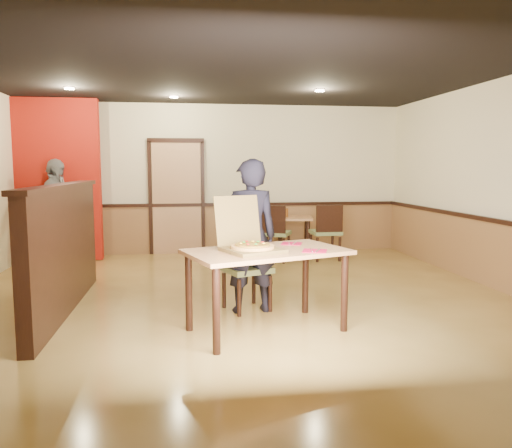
{
  "coord_description": "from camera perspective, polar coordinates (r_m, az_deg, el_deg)",
  "views": [
    {
      "loc": [
        -0.63,
        -6.0,
        1.64
      ],
      "look_at": [
        0.22,
        0.0,
        0.94
      ],
      "focal_mm": 35.0,
      "sensor_mm": 36.0,
      "label": 1
    }
  ],
  "objects": [
    {
      "name": "pizza_box",
      "position": [
        4.83,
        -0.73,
        -2.34
      ],
      "size": [
        0.69,
        0.73,
        0.53
      ],
      "rotation": [
        0.0,
        0.0,
        0.41
      ],
      "color": "brown",
      "rests_on": "main_table"
    },
    {
      "name": "diner",
      "position": [
        5.58,
        -0.71,
        -1.41
      ],
      "size": [
        0.67,
        0.47,
        1.72
      ],
      "primitive_type": "imported",
      "rotation": [
        0.0,
        0.0,
        3.24
      ],
      "color": "black",
      "rests_on": "floor"
    },
    {
      "name": "napkin_near",
      "position": [
        4.87,
        6.72,
        -3.06
      ],
      "size": [
        0.29,
        0.29,
        0.01
      ],
      "rotation": [
        0.0,
        0.0,
        -0.34
      ],
      "color": "#BE0D32",
      "rests_on": "main_table"
    },
    {
      "name": "spot_c",
      "position": [
        7.85,
        7.29,
        14.89
      ],
      "size": [
        0.14,
        0.14,
        0.02
      ],
      "primitive_type": "cylinder",
      "color": "beige",
      "rests_on": "ceiling"
    },
    {
      "name": "wall_back",
      "position": [
        9.52,
        -4.24,
        5.13
      ],
      "size": [
        7.0,
        0.0,
        7.0
      ],
      "primitive_type": "plane",
      "rotation": [
        1.57,
        0.0,
        0.0
      ],
      "color": "beige",
      "rests_on": "floor"
    },
    {
      "name": "booth_partition",
      "position": [
        6.03,
        -21.08,
        -2.46
      ],
      "size": [
        0.2,
        3.1,
        1.44
      ],
      "color": "black",
      "rests_on": "floor"
    },
    {
      "name": "condiment",
      "position": [
        9.29,
        3.5,
        1.31
      ],
      "size": [
        0.06,
        0.06,
        0.15
      ],
      "primitive_type": "cylinder",
      "color": "brown",
      "rests_on": "side_table"
    },
    {
      "name": "chair_rail_right",
      "position": [
        7.29,
        26.06,
        0.26
      ],
      "size": [
        0.06,
        7.0,
        0.06
      ],
      "primitive_type": "cube",
      "color": "black",
      "rests_on": "wall_right"
    },
    {
      "name": "red_accent_panel",
      "position": [
        9.29,
        -22.24,
        4.63
      ],
      "size": [
        1.6,
        0.2,
        2.78
      ],
      "primitive_type": "cube",
      "color": "#9E150B",
      "rests_on": "floor"
    },
    {
      "name": "spot_a",
      "position": [
        8.06,
        -20.56,
        14.32
      ],
      "size": [
        0.14,
        0.14,
        0.02
      ],
      "primitive_type": "cylinder",
      "color": "beige",
      "rests_on": "ceiling"
    },
    {
      "name": "wainscot_back",
      "position": [
        9.57,
        -4.18,
        -0.57
      ],
      "size": [
        7.0,
        0.04,
        0.9
      ],
      "primitive_type": "cube",
      "color": "olive",
      "rests_on": "floor"
    },
    {
      "name": "wall_right",
      "position": [
        7.29,
        26.57,
        4.02
      ],
      "size": [
        0.0,
        7.0,
        7.0
      ],
      "primitive_type": "plane",
      "rotation": [
        1.57,
        0.0,
        -1.57
      ],
      "color": "beige",
      "rests_on": "floor"
    },
    {
      "name": "wainscot_right",
      "position": [
        7.36,
        26.0,
        -3.37
      ],
      "size": [
        0.04,
        7.0,
        0.9
      ],
      "primitive_type": "cube",
      "color": "olive",
      "rests_on": "floor"
    },
    {
      "name": "napkin_far",
      "position": [
        5.31,
        4.1,
        -2.24
      ],
      "size": [
        0.27,
        0.27,
        0.01
      ],
      "rotation": [
        0.0,
        0.0,
        -0.33
      ],
      "color": "#BE0D32",
      "rests_on": "main_table"
    },
    {
      "name": "ceiling",
      "position": [
        6.15,
        -2.09,
        17.48
      ],
      "size": [
        7.0,
        7.0,
        0.0
      ],
      "primitive_type": "plane",
      "rotation": [
        3.14,
        0.0,
        0.0
      ],
      "color": "black",
      "rests_on": "wall_back"
    },
    {
      "name": "side_table",
      "position": [
        9.28,
        4.33,
        -0.25
      ],
      "size": [
        0.76,
        0.76,
        0.71
      ],
      "rotation": [
        0.0,
        0.0,
        -0.17
      ],
      "color": "tan",
      "rests_on": "floor"
    },
    {
      "name": "main_table",
      "position": [
        4.94,
        1.22,
        -4.24
      ],
      "size": [
        1.74,
        1.33,
        0.82
      ],
      "rotation": [
        0.0,
        0.0,
        0.33
      ],
      "color": "tan",
      "rests_on": "floor"
    },
    {
      "name": "passerby",
      "position": [
        8.94,
        -21.86,
        1.27
      ],
      "size": [
        0.66,
        1.11,
        1.77
      ],
      "primitive_type": "imported",
      "rotation": [
        0.0,
        0.0,
        1.34
      ],
      "color": "gray",
      "rests_on": "floor"
    },
    {
      "name": "pizza",
      "position": [
        4.78,
        -0.4,
        -2.62
      ],
      "size": [
        0.53,
        0.53,
        0.03
      ],
      "primitive_type": "cylinder",
      "rotation": [
        0.0,
        0.0,
        -0.32
      ],
      "color": "#D99E4F",
      "rests_on": "pizza_box"
    },
    {
      "name": "side_chair_right",
      "position": [
        8.79,
        8.08,
        -0.67
      ],
      "size": [
        0.5,
        0.5,
        0.99
      ],
      "rotation": [
        0.0,
        0.0,
        3.17
      ],
      "color": "olive",
      "rests_on": "floor"
    },
    {
      "name": "back_door",
      "position": [
        9.48,
        -9.04,
        2.94
      ],
      "size": [
        0.9,
        0.06,
        2.1
      ],
      "primitive_type": "cube",
      "color": "tan",
      "rests_on": "wall_back"
    },
    {
      "name": "spot_b",
      "position": [
        8.58,
        -9.37,
        14.15
      ],
      "size": [
        0.14,
        0.14,
        0.02
      ],
      "primitive_type": "cylinder",
      "color": "beige",
      "rests_on": "ceiling"
    },
    {
      "name": "diner_chair",
      "position": [
        5.77,
        -1.4,
        -4.55
      ],
      "size": [
        0.61,
        0.61,
        0.96
      ],
      "rotation": [
        0.0,
        0.0,
        0.36
      ],
      "color": "olive",
      "rests_on": "floor"
    },
    {
      "name": "floor",
      "position": [
        6.25,
        -1.98,
        -8.61
      ],
      "size": [
        7.0,
        7.0,
        0.0
      ],
      "primitive_type": "plane",
      "color": "tan",
      "rests_on": "ground"
    },
    {
      "name": "chair_rail_back",
      "position": [
        9.5,
        -4.2,
        2.23
      ],
      "size": [
        7.0,
        0.06,
        0.06
      ],
      "primitive_type": "cube",
      "color": "black",
      "rests_on": "wall_back"
    },
    {
      "name": "side_chair_left",
      "position": [
        8.59,
        2.08,
        -0.78
      ],
      "size": [
        0.64,
        0.64,
        0.99
      ],
      "rotation": [
        0.0,
        0.0,
        2.73
      ],
      "color": "olive",
      "rests_on": "floor"
    }
  ]
}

